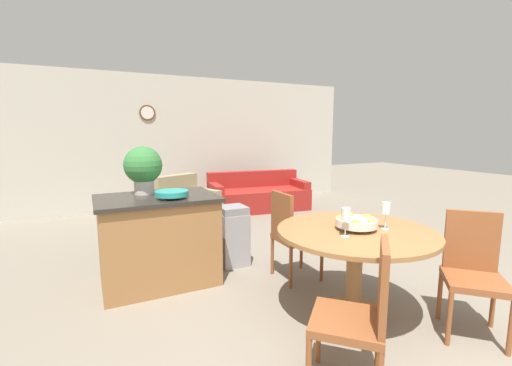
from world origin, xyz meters
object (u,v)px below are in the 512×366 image
dining_table (355,250)px  trash_bin (233,236)px  dining_chair_near_right (473,268)px  fruit_bowl (356,222)px  potted_plant (143,167)px  dining_chair_far_side (291,232)px  dining_chair_near_left (361,311)px  armchair (187,209)px  couch (258,196)px  teal_bowl (172,193)px  kitchen_island (158,239)px  wine_glass_left (346,215)px  wine_glass_right (386,209)px

dining_table → trash_bin: dining_table is taller
dining_chair_near_right → fruit_bowl: (-0.68, 0.57, 0.31)m
potted_plant → trash_bin: (0.97, -0.10, -0.85)m
dining_chair_far_side → fruit_bowl: bearing=5.0°
dining_chair_near_left → fruit_bowl: 0.94m
dining_table → armchair: (-0.52, 3.43, -0.31)m
dining_chair_far_side → couch: 3.40m
teal_bowl → armchair: teal_bowl is taller
teal_bowl → potted_plant: 0.48m
kitchen_island → dining_chair_near_right: bearing=-44.7°
potted_plant → trash_bin: 1.29m
fruit_bowl → dining_chair_near_right: bearing=-40.1°
kitchen_island → trash_bin: 0.89m
dining_table → teal_bowl: bearing=134.2°
armchair → fruit_bowl: bearing=-105.4°
dining_chair_far_side → wine_glass_left: size_ratio=4.15×
dining_chair_near_left → kitchen_island: 2.25m
potted_plant → dining_chair_near_left: bearing=-69.4°
teal_bowl → dining_chair_near_right: bearing=-43.9°
couch → fruit_bowl: bearing=-98.6°
fruit_bowl → trash_bin: (-0.47, 1.53, -0.48)m
dining_table → trash_bin: size_ratio=1.85×
dining_chair_near_right → potted_plant: potted_plant is taller
dining_table → potted_plant: (-1.44, 1.63, 0.61)m
dining_chair_near_left → couch: bearing=25.3°
wine_glass_right → wine_glass_left: bearing=-177.9°
trash_bin → armchair: size_ratio=0.65×
fruit_bowl → potted_plant: bearing=131.4°
dining_chair_far_side → dining_chair_near_left: bearing=-17.5°
couch → wine_glass_right: bearing=-95.4°
trash_bin → wine_glass_left: bearing=-81.1°
armchair → couch: bearing=-3.2°
dining_table → dining_chair_near_left: 0.89m
fruit_bowl → trash_bin: fruit_bowl is taller
dining_table → dining_chair_far_side: bearing=95.0°
potted_plant → wine_glass_left: bearing=-54.9°
dining_table → armchair: armchair is taller
wine_glass_right → couch: wine_glass_right is taller
dining_chair_far_side → wine_glass_left: (-0.14, -1.00, 0.41)m
dining_chair_near_left → trash_bin: (0.10, 2.21, -0.17)m
dining_chair_near_right → kitchen_island: 2.85m
dining_chair_far_side → kitchen_island: dining_chair_far_side is taller
fruit_bowl → armchair: fruit_bowl is taller
trash_bin → armchair: 1.90m
dining_table → trash_bin: bearing=107.1°
trash_bin → couch: (1.59, 2.52, -0.08)m
wine_glass_right → potted_plant: potted_plant is taller
kitchen_island → fruit_bowl: bearing=-46.7°
dining_chair_near_right → dining_chair_far_side: (-0.76, 1.45, 0.00)m
dining_chair_near_left → dining_chair_far_side: 1.64m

